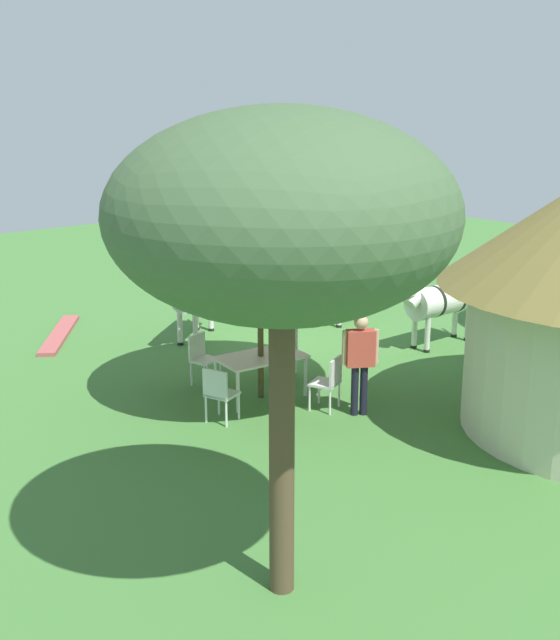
# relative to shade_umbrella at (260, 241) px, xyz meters

# --- Properties ---
(ground_plane) EXTENTS (36.00, 36.00, 0.00)m
(ground_plane) POSITION_rel_shade_umbrella_xyz_m (-1.66, -1.21, -2.69)
(ground_plane) COLOR #3F7334
(shade_umbrella) EXTENTS (4.35, 4.35, 3.11)m
(shade_umbrella) POSITION_rel_shade_umbrella_xyz_m (0.00, 0.00, 0.00)
(shade_umbrella) COLOR #473B1E
(shade_umbrella) RESTS_ON ground_plane
(patio_dining_table) EXTENTS (1.54, 1.01, 0.74)m
(patio_dining_table) POSITION_rel_shade_umbrella_xyz_m (0.00, 0.00, -2.03)
(patio_dining_table) COLOR silver
(patio_dining_table) RESTS_ON ground_plane
(patio_chair_near_lawn) EXTENTS (0.57, 0.56, 0.90)m
(patio_chair_near_lawn) POSITION_rel_shade_umbrella_xyz_m (-0.51, 1.15, -2.17)
(patio_chair_near_lawn) COLOR silver
(patio_chair_near_lawn) RESTS_ON ground_plane
(patio_chair_east_end) EXTENTS (0.59, 0.59, 0.90)m
(patio_chair_east_end) POSITION_rel_shade_umbrella_xyz_m (-1.07, -0.66, -2.17)
(patio_chair_east_end) COLOR silver
(patio_chair_east_end) RESTS_ON ground_plane
(patio_chair_near_hut) EXTENTS (0.55, 0.53, 0.90)m
(patio_chair_near_hut) POSITION_rel_shade_umbrella_xyz_m (0.39, -1.20, -2.17)
(patio_chair_near_hut) COLOR silver
(patio_chair_near_hut) RESTS_ON ground_plane
(patio_chair_west_end) EXTENTS (0.55, 0.56, 0.90)m
(patio_chair_west_end) POSITION_rel_shade_umbrella_xyz_m (1.18, 0.44, -2.17)
(patio_chair_west_end) COLOR silver
(patio_chair_west_end) RESTS_ON ground_plane
(guest_beside_umbrella) EXTENTS (0.52, 0.41, 1.66)m
(guest_beside_umbrella) POSITION_rel_shade_umbrella_xyz_m (-0.74, 1.60, -1.69)
(guest_beside_umbrella) COLOR black
(guest_beside_umbrella) RESTS_ON ground_plane
(standing_watcher) EXTENTS (0.42, 0.55, 1.72)m
(standing_watcher) POSITION_rel_shade_umbrella_xyz_m (-4.52, -4.35, -1.65)
(standing_watcher) COLOR black
(standing_watcher) RESTS_ON ground_plane
(zebra_nearest_camera) EXTENTS (2.01, 1.14, 1.48)m
(zebra_nearest_camera) POSITION_rel_shade_umbrella_xyz_m (-4.35, -2.57, -1.75)
(zebra_nearest_camera) COLOR silver
(zebra_nearest_camera) RESTS_ON ground_plane
(zebra_by_umbrella) EXTENTS (1.77, 1.52, 1.53)m
(zebra_by_umbrella) POSITION_rel_shade_umbrella_xyz_m (-1.04, -3.55, -1.70)
(zebra_by_umbrella) COLOR silver
(zebra_by_umbrella) RESTS_ON ground_plane
(zebra_toward_hut) EXTENTS (2.34, 0.66, 1.48)m
(zebra_toward_hut) POSITION_rel_shade_umbrella_xyz_m (-4.66, 0.03, -1.74)
(zebra_toward_hut) COLOR silver
(zebra_toward_hut) RESTS_ON ground_plane
(acacia_tree_right_background) EXTENTS (3.27, 3.27, 4.89)m
(acacia_tree_right_background) POSITION_rel_shade_umbrella_xyz_m (3.22, 4.41, 1.20)
(acacia_tree_right_background) COLOR #4D3C29
(acacia_tree_right_background) RESTS_ON ground_plane
(brick_patio_kerb) EXTENTS (1.92, 2.49, 0.08)m
(brick_patio_kerb) POSITION_rel_shade_umbrella_xyz_m (1.10, -5.54, -2.65)
(brick_patio_kerb) COLOR #A84E4D
(brick_patio_kerb) RESTS_ON ground_plane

